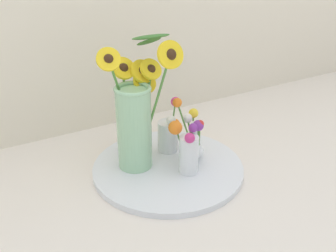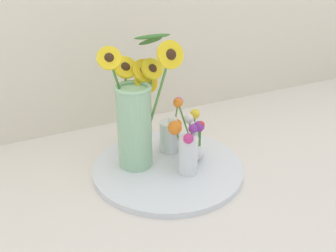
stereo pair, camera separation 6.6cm
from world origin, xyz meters
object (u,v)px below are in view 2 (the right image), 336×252
(mason_jar_sunflowers, at_px, (136,115))
(vase_small_back, at_px, (171,133))
(serving_tray, at_px, (168,168))
(vase_bulb_right, at_px, (194,137))
(vase_small_center, at_px, (187,150))

(mason_jar_sunflowers, bearing_deg, vase_small_back, 11.89)
(serving_tray, bearing_deg, vase_bulb_right, -0.79)
(serving_tray, height_order, vase_bulb_right, vase_bulb_right)
(mason_jar_sunflowers, height_order, vase_bulb_right, mason_jar_sunflowers)
(vase_small_center, height_order, vase_bulb_right, vase_bulb_right)
(mason_jar_sunflowers, xyz_separation_m, vase_bulb_right, (0.17, -0.06, -0.09))
(vase_small_center, bearing_deg, mason_jar_sunflowers, 134.53)
(serving_tray, bearing_deg, vase_small_center, -58.94)
(serving_tray, relative_size, vase_small_back, 2.70)
(vase_small_center, relative_size, vase_small_back, 0.95)
(mason_jar_sunflowers, height_order, vase_small_center, mason_jar_sunflowers)
(vase_small_center, bearing_deg, vase_bulb_right, 43.70)
(serving_tray, bearing_deg, mason_jar_sunflowers, 143.66)
(mason_jar_sunflowers, xyz_separation_m, vase_small_back, (0.13, 0.03, -0.10))
(vase_small_center, distance_m, vase_small_back, 0.14)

